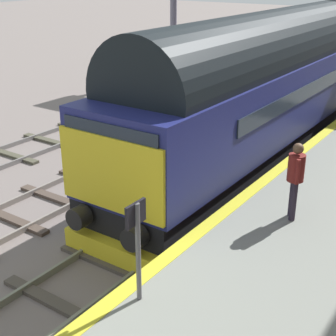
# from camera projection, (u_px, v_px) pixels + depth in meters

# --- Properties ---
(ground_plane) EXTENTS (140.00, 140.00, 0.00)m
(ground_plane) POSITION_uv_depth(u_px,v_px,m) (186.00, 211.00, 12.75)
(ground_plane) COLOR slate
(ground_plane) RESTS_ON ground
(track_main) EXTENTS (2.50, 60.00, 0.15)m
(track_main) POSITION_uv_depth(u_px,v_px,m) (186.00, 209.00, 12.73)
(track_main) COLOR gray
(track_main) RESTS_ON ground
(track_adjacent_west) EXTENTS (2.50, 60.00, 0.15)m
(track_adjacent_west) POSITION_uv_depth(u_px,v_px,m) (92.00, 180.00, 14.46)
(track_adjacent_west) COLOR gray
(track_adjacent_west) RESTS_ON ground
(track_adjacent_far_west) EXTENTS (2.50, 60.00, 0.15)m
(track_adjacent_far_west) POSITION_uv_depth(u_px,v_px,m) (11.00, 155.00, 16.39)
(track_adjacent_far_west) COLOR slate
(track_adjacent_far_west) RESTS_ON ground
(station_platform) EXTENTS (4.00, 44.00, 1.01)m
(station_platform) POSITION_uv_depth(u_px,v_px,m) (325.00, 234.00, 10.66)
(station_platform) COLOR gray
(station_platform) RESTS_ON ground
(diesel_locomotive) EXTENTS (2.74, 18.81, 4.68)m
(diesel_locomotive) POSITION_uv_depth(u_px,v_px,m) (289.00, 74.00, 16.64)
(diesel_locomotive) COLOR black
(diesel_locomotive) RESTS_ON ground
(platform_number_sign) EXTENTS (0.10, 0.44, 1.67)m
(platform_number_sign) POSITION_uv_depth(u_px,v_px,m) (137.00, 236.00, 7.37)
(platform_number_sign) COLOR slate
(platform_number_sign) RESTS_ON station_platform
(waiting_passenger) EXTENTS (0.46, 0.46, 1.64)m
(waiting_passenger) POSITION_uv_depth(u_px,v_px,m) (296.00, 174.00, 9.91)
(waiting_passenger) COLOR #2C2432
(waiting_passenger) RESTS_ON station_platform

